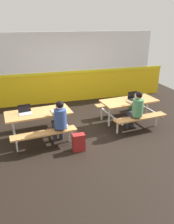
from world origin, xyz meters
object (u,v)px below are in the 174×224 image
object	(u,v)px
student_further	(136,108)
backpack_dark	(79,142)
tote_bag_bright	(133,105)
laptop_silver	(25,112)
picnic_table_left	(39,118)
laptop_dark	(133,98)
picnic_table_right	(129,105)
student_nearer	(60,119)

from	to	relation	value
student_further	backpack_dark	size ratio (longest dim) A/B	2.74
backpack_dark	tote_bag_bright	xyz separation A→B (m)	(2.55, 2.05, -0.02)
student_further	laptop_silver	bearing A→B (deg)	172.38
picnic_table_left	laptop_dark	world-z (taller)	laptop_dark
picnic_table_right	backpack_dark	bearing A→B (deg)	-149.29
laptop_silver	laptop_dark	size ratio (longest dim) A/B	1.00
picnic_table_right	tote_bag_bright	world-z (taller)	picnic_table_right
laptop_dark	picnic_table_right	bearing A→B (deg)	-161.60
picnic_table_left	picnic_table_right	world-z (taller)	same
student_nearer	laptop_silver	size ratio (longest dim) A/B	3.55
picnic_table_right	laptop_dark	size ratio (longest dim) A/B	5.14
tote_bag_bright	laptop_dark	bearing A→B (deg)	-120.21
student_further	backpack_dark	world-z (taller)	student_further
picnic_table_left	student_nearer	distance (m)	0.71
picnic_table_left	picnic_table_right	xyz separation A→B (m)	(2.70, 0.18, 0.00)
laptop_dark	backpack_dark	bearing A→B (deg)	-150.17
laptop_dark	tote_bag_bright	world-z (taller)	laptop_dark
picnic_table_left	backpack_dark	size ratio (longest dim) A/B	3.97
backpack_dark	tote_bag_bright	bearing A→B (deg)	38.89
laptop_dark	student_further	bearing A→B (deg)	-111.28
picnic_table_right	laptop_silver	xyz separation A→B (m)	(-3.04, -0.17, 0.21)
picnic_table_right	laptop_dark	world-z (taller)	laptop_dark
student_nearer	laptop_dark	world-z (taller)	student_nearer
student_further	tote_bag_bright	world-z (taller)	student_further
student_further	backpack_dark	xyz separation A→B (m)	(-1.79, -0.54, -0.49)
picnic_table_left	backpack_dark	distance (m)	1.30
laptop_silver	laptop_dark	world-z (taller)	same
picnic_table_left	laptop_dark	distance (m)	2.88
student_further	tote_bag_bright	size ratio (longest dim) A/B	2.81
laptop_silver	student_further	bearing A→B (deg)	-7.62
picnic_table_right	student_nearer	xyz separation A→B (m)	(-2.24, -0.69, 0.13)
laptop_silver	tote_bag_bright	world-z (taller)	laptop_silver
picnic_table_left	laptop_dark	xyz separation A→B (m)	(2.86, 0.23, 0.21)
picnic_table_left	picnic_table_right	distance (m)	2.71
picnic_table_right	backpack_dark	xyz separation A→B (m)	(-1.87, -1.11, -0.36)
laptop_silver	tote_bag_bright	size ratio (longest dim) A/B	0.79
picnic_table_right	laptop_silver	size ratio (longest dim) A/B	5.14
student_further	tote_bag_bright	distance (m)	1.77
picnic_table_left	picnic_table_right	bearing A→B (deg)	3.75
laptop_silver	backpack_dark	bearing A→B (deg)	-38.77
student_further	laptop_silver	distance (m)	2.98
student_further	laptop_silver	size ratio (longest dim) A/B	3.55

